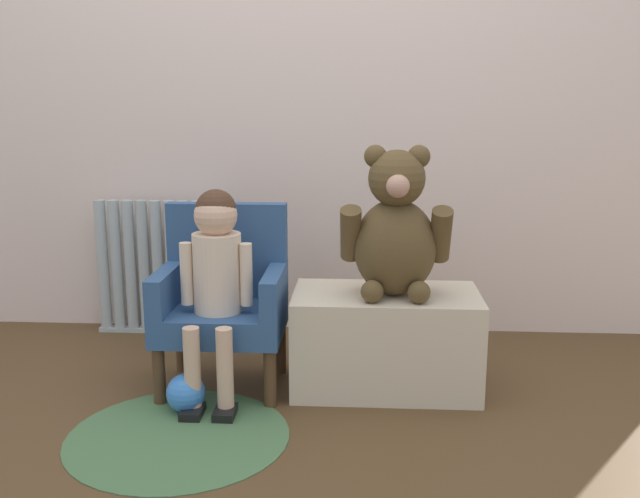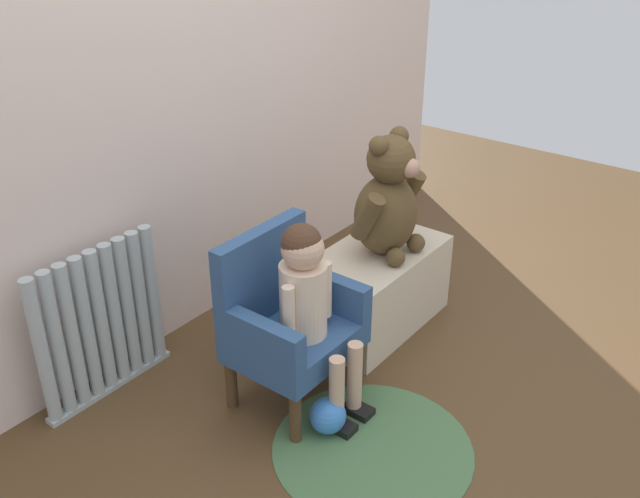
% 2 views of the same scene
% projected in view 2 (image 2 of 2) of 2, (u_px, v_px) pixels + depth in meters
% --- Properties ---
extents(ground_plane, '(6.00, 6.00, 0.00)m').
position_uv_depth(ground_plane, '(405.00, 406.00, 2.68)').
color(ground_plane, '#4F371F').
extents(back_wall, '(3.80, 0.05, 2.40)m').
position_uv_depth(back_wall, '(176.00, 45.00, 2.71)').
color(back_wall, beige).
rests_on(back_wall, ground_plane).
extents(radiator, '(0.56, 0.05, 0.60)m').
position_uv_depth(radiator, '(101.00, 323.00, 2.64)').
color(radiator, '#A6B3B6').
rests_on(radiator, ground_plane).
extents(child_armchair, '(0.45, 0.37, 0.66)m').
position_uv_depth(child_armchair, '(286.00, 318.00, 2.61)').
color(child_armchair, '#2E4F7E').
rests_on(child_armchair, ground_plane).
extents(child_figure, '(0.25, 0.35, 0.74)m').
position_uv_depth(child_figure, '(309.00, 293.00, 2.48)').
color(child_figure, beige).
rests_on(child_figure, ground_plane).
extents(low_bench, '(0.67, 0.37, 0.36)m').
position_uv_depth(low_bench, '(375.00, 288.00, 3.10)').
color(low_bench, beige).
rests_on(low_bench, ground_plane).
extents(large_teddy_bear, '(0.38, 0.27, 0.53)m').
position_uv_depth(large_teddy_bear, '(388.00, 201.00, 2.91)').
color(large_teddy_bear, brown).
rests_on(large_teddy_bear, low_bench).
extents(floor_rug, '(0.70, 0.70, 0.01)m').
position_uv_depth(floor_rug, '(373.00, 448.00, 2.48)').
color(floor_rug, '#466C43').
rests_on(floor_rug, ground_plane).
extents(toy_ball, '(0.13, 0.13, 0.13)m').
position_uv_depth(toy_ball, '(328.00, 416.00, 2.54)').
color(toy_ball, '#397CD3').
rests_on(toy_ball, ground_plane).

